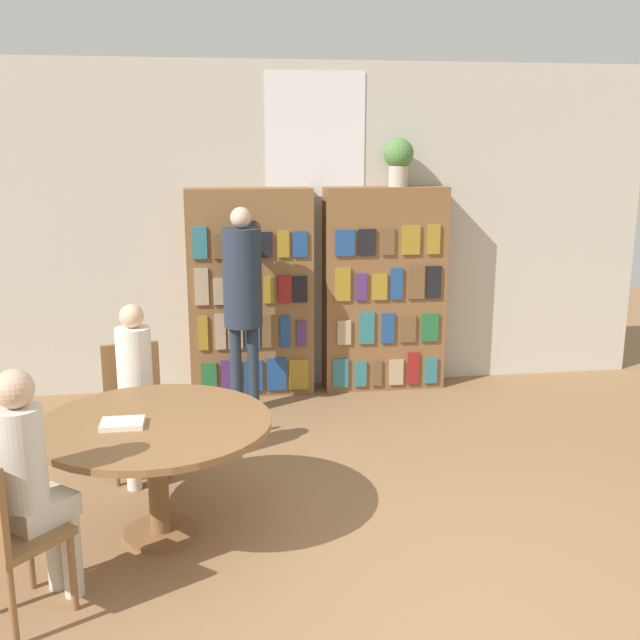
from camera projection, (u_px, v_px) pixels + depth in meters
ground_plane at (425, 631)px, 3.60m from camera, size 16.00×16.00×0.00m
wall_back at (315, 228)px, 6.97m from camera, size 6.40×0.07×3.00m
bookshelf_left at (251, 294)px, 6.83m from camera, size 1.13×0.34×1.90m
bookshelf_right at (384, 290)px, 7.00m from camera, size 1.13×0.34×1.90m
flower_vase at (399, 159)px, 6.74m from camera, size 0.27×0.27×0.43m
reading_table at (156, 437)px, 4.34m from camera, size 1.35×1.35×0.73m
chair_near_camera at (2, 529)px, 3.54m from camera, size 0.56×0.56×0.91m
chair_left_side at (134, 401)px, 5.29m from camera, size 0.48×0.48×0.91m
seated_reader_left at (136, 384)px, 5.08m from camera, size 0.30×0.38×1.24m
seated_reader_right at (31, 475)px, 3.64m from camera, size 0.39×0.40×1.26m
librarian_standing at (243, 287)px, 6.29m from camera, size 0.33×0.60×1.77m
open_book_on_table at (122, 424)px, 4.23m from camera, size 0.24×0.18×0.03m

